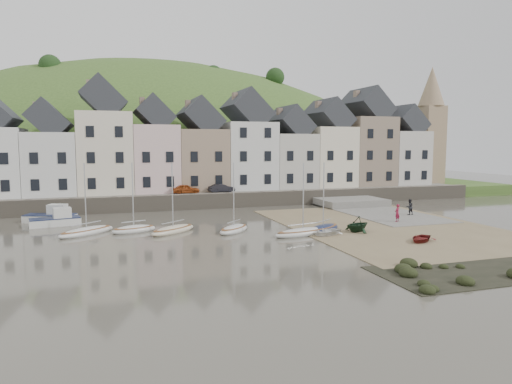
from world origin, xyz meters
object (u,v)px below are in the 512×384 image
object	(u,v)px
person_red	(397,213)
rowboat_red	(421,238)
sailboat_0	(87,231)
rowboat_white	(326,232)
person_dark	(409,207)
car_left	(186,189)
car_right	(222,188)
rowboat_green	(357,224)

from	to	relation	value
person_red	rowboat_red	bearing A→B (deg)	39.70
sailboat_0	person_red	world-z (taller)	sailboat_0
rowboat_white	person_dark	size ratio (longest dim) A/B	1.69
rowboat_white	rowboat_red	world-z (taller)	rowboat_white
car_left	car_right	distance (m)	4.50
car_right	rowboat_green	bearing A→B (deg)	-171.26
sailboat_0	person_dark	distance (m)	32.61
rowboat_green	rowboat_red	bearing A→B (deg)	8.96
rowboat_red	person_dark	size ratio (longest dim) A/B	1.55
car_right	rowboat_white	bearing A→B (deg)	-179.68
person_red	person_dark	distance (m)	5.11
sailboat_0	person_red	distance (m)	28.93
person_red	sailboat_0	bearing A→B (deg)	-33.36
rowboat_green	car_right	size ratio (longest dim) A/B	0.80
person_red	car_left	size ratio (longest dim) A/B	0.51
rowboat_red	car_left	world-z (taller)	car_left
rowboat_green	person_red	bearing A→B (deg)	98.55
rowboat_red	person_dark	world-z (taller)	person_dark
rowboat_white	rowboat_red	distance (m)	7.55
person_red	car_left	xyz separation A→B (m)	(-17.65, 18.13, 1.19)
person_dark	person_red	bearing A→B (deg)	38.98
rowboat_red	rowboat_green	bearing A→B (deg)	172.22
sailboat_0	car_left	size ratio (longest dim) A/B	1.88
rowboat_red	sailboat_0	bearing A→B (deg)	-149.96
rowboat_red	car_left	size ratio (longest dim) A/B	0.78
rowboat_green	rowboat_white	bearing A→B (deg)	-100.67
rowboat_white	person_red	xyz separation A→B (m)	(9.53, 3.61, 0.62)
person_red	car_right	xyz separation A→B (m)	(-13.16, 18.13, 1.16)
rowboat_white	person_dark	distance (m)	15.11
rowboat_red	car_right	distance (m)	28.17
rowboat_white	car_right	bearing A→B (deg)	169.43
rowboat_green	car_right	xyz separation A→B (m)	(-6.88, 21.31, 1.39)
rowboat_red	person_dark	distance (m)	13.88
person_red	car_right	world-z (taller)	car_right
person_dark	car_left	distance (m)	26.14
sailboat_0	person_dark	world-z (taller)	sailboat_0
sailboat_0	car_right	bearing A→B (deg)	43.52
rowboat_green	rowboat_red	world-z (taller)	rowboat_green
sailboat_0	car_right	distance (m)	21.56
car_left	rowboat_green	bearing A→B (deg)	-150.71
rowboat_green	person_red	distance (m)	7.04
person_red	rowboat_white	bearing A→B (deg)	-5.96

